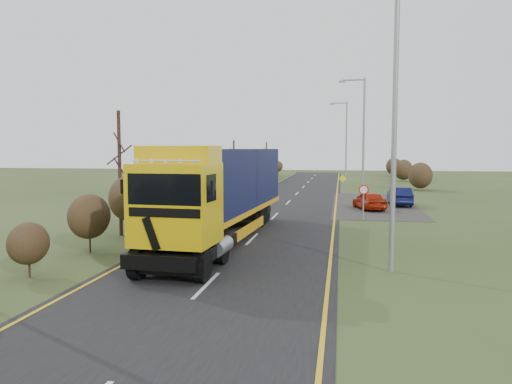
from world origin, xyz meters
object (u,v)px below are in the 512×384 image
at_px(lorry, 221,188).
at_px(streetlight_near, 391,114).
at_px(speed_sign, 363,196).
at_px(car_blue_sedan, 400,197).
at_px(car_red_hatchback, 369,201).

distance_m(lorry, streetlight_near, 8.85).
xyz_separation_m(lorry, streetlight_near, (6.98, -4.57, 2.95)).
relative_size(lorry, speed_sign, 7.39).
height_order(car_blue_sedan, speed_sign, speed_sign).
relative_size(lorry, streetlight_near, 1.60).
xyz_separation_m(car_blue_sedan, speed_sign, (-3.00, -8.39, 0.79)).
xyz_separation_m(car_red_hatchback, streetlight_near, (-0.34, -17.76, 4.76)).
bearing_deg(car_red_hatchback, speed_sign, 67.87).
bearing_deg(car_red_hatchback, lorry, 45.53).
xyz_separation_m(lorry, car_red_hatchback, (7.31, 13.18, -1.82)).
bearing_deg(lorry, car_blue_sedan, 62.73).
distance_m(car_red_hatchback, streetlight_near, 18.39).
relative_size(car_blue_sedan, streetlight_near, 0.42).
bearing_deg(streetlight_near, car_red_hatchback, 88.92).
relative_size(car_red_hatchback, car_blue_sedan, 0.92).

